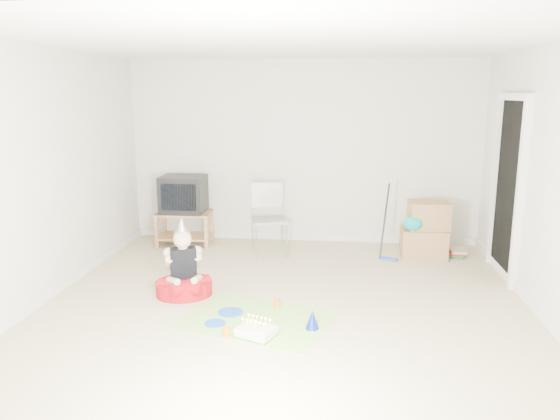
# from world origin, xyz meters

# --- Properties ---
(ground) EXTENTS (5.00, 5.00, 0.00)m
(ground) POSITION_xyz_m (0.00, 0.00, 0.00)
(ground) COLOR #C4B48D
(ground) RESTS_ON ground
(doorway_recess) EXTENTS (0.02, 0.90, 2.05)m
(doorway_recess) POSITION_xyz_m (2.48, 1.20, 1.02)
(doorway_recess) COLOR black
(doorway_recess) RESTS_ON ground
(tv_stand) EXTENTS (0.78, 0.52, 0.47)m
(tv_stand) POSITION_xyz_m (-1.66, 2.07, 0.28)
(tv_stand) COLOR #A26F49
(tv_stand) RESTS_ON ground
(crt_tv) EXTENTS (0.60, 0.50, 0.52)m
(crt_tv) POSITION_xyz_m (-1.66, 2.07, 0.73)
(crt_tv) COLOR black
(crt_tv) RESTS_ON tv_stand
(folding_chair) EXTENTS (0.55, 0.53, 0.99)m
(folding_chair) POSITION_xyz_m (-0.39, 1.69, 0.48)
(folding_chair) COLOR #939499
(folding_chair) RESTS_ON ground
(cardboard_boxes) EXTENTS (0.60, 0.46, 0.74)m
(cardboard_boxes) POSITION_xyz_m (1.66, 1.85, 0.35)
(cardboard_boxes) COLOR #9D764C
(cardboard_boxes) RESTS_ON ground
(floor_mop) EXTENTS (0.26, 0.31, 0.97)m
(floor_mop) POSITION_xyz_m (1.18, 1.63, 0.26)
(floor_mop) COLOR blue
(floor_mop) RESTS_ON ground
(book_pile) EXTENTS (0.28, 0.33, 0.09)m
(book_pile) POSITION_xyz_m (2.11, 1.92, 0.04)
(book_pile) COLOR #277538
(book_pile) RESTS_ON ground
(seated_woman) EXTENTS (0.77, 0.77, 0.86)m
(seated_woman) POSITION_xyz_m (-1.10, 0.11, 0.19)
(seated_woman) COLOR #B01017
(seated_woman) RESTS_ON ground
(party_mat) EXTENTS (1.59, 1.33, 0.01)m
(party_mat) POSITION_xyz_m (-0.24, -0.46, 0.00)
(party_mat) COLOR #DC2E82
(party_mat) RESTS_ON ground
(birthday_cake) EXTENTS (0.39, 0.36, 0.15)m
(birthday_cake) POSITION_xyz_m (-0.18, -0.82, 0.04)
(birthday_cake) COLOR silver
(birthday_cake) RESTS_ON party_mat
(blue_plate_near) EXTENTS (0.34, 0.34, 0.01)m
(blue_plate_near) POSITION_xyz_m (-0.51, -0.33, 0.01)
(blue_plate_near) COLOR blue
(blue_plate_near) RESTS_ON party_mat
(blue_plate_far) EXTENTS (0.27, 0.27, 0.01)m
(blue_plate_far) POSITION_xyz_m (-0.60, -0.60, 0.01)
(blue_plate_far) COLOR blue
(blue_plate_far) RESTS_ON party_mat
(orange_cup_near) EXTENTS (0.06, 0.06, 0.07)m
(orange_cup_near) POSITION_xyz_m (-0.07, -0.11, 0.04)
(orange_cup_near) COLOR orange
(orange_cup_near) RESTS_ON party_mat
(orange_cup_far) EXTENTS (0.08, 0.08, 0.08)m
(orange_cup_far) POSITION_xyz_m (-0.44, -0.84, 0.05)
(orange_cup_far) COLOR orange
(orange_cup_far) RESTS_ON party_mat
(blue_party_hat) EXTENTS (0.13, 0.13, 0.18)m
(blue_party_hat) POSITION_xyz_m (0.31, -0.60, 0.10)
(blue_party_hat) COLOR #16249D
(blue_party_hat) RESTS_ON party_mat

